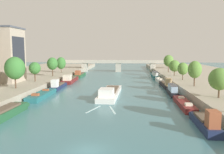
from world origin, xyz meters
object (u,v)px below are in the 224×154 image
(moored_boat_left_lone, at_px, (80,74))
(moored_boat_right_midway, at_px, (205,122))
(tree_right_second, at_px, (175,66))
(tree_right_end_of_row, at_px, (195,70))
(tree_right_third, at_px, (220,79))
(moored_boat_right_downstream, at_px, (159,80))
(moored_boat_right_gap_after, at_px, (155,75))
(barge_midriver, at_px, (110,93))
(tree_left_nearest, at_px, (15,68))
(moored_boat_right_end, at_px, (184,104))
(moored_boat_left_midway, at_px, (42,95))
(moored_boat_left_downstream, at_px, (58,86))
(tree_left_past_mid, at_px, (35,68))
(moored_boat_left_second, at_px, (70,79))
(tree_right_nearest, at_px, (183,69))
(tree_left_midway, at_px, (52,64))
(bridge_far, at_px, (118,64))
(tree_right_by_lamp, at_px, (169,61))
(tree_left_by_lamp, at_px, (61,63))
(moored_boat_right_second, at_px, (172,90))
(moored_boat_right_far, at_px, (166,84))

(moored_boat_left_lone, xyz_separation_m, moored_boat_right_midway, (31.32, -66.59, 0.13))
(tree_right_second, bearing_deg, tree_right_end_of_row, -89.92)
(tree_right_third, height_order, tree_right_second, tree_right_third)
(moored_boat_right_midway, height_order, moored_boat_right_downstream, moored_boat_right_midway)
(moored_boat_right_gap_after, bearing_deg, barge_midriver, -111.70)
(barge_midriver, height_order, tree_left_nearest, tree_left_nearest)
(moored_boat_right_end, distance_m, moored_boat_right_gap_after, 49.24)
(moored_boat_left_midway, relative_size, tree_left_nearest, 1.85)
(moored_boat_left_downstream, bearing_deg, tree_right_end_of_row, -9.24)
(tree_left_nearest, height_order, tree_right_second, tree_left_nearest)
(moored_boat_right_end, height_order, tree_left_past_mid, tree_left_past_mid)
(moored_boat_right_end, bearing_deg, tree_right_end_of_row, 67.23)
(moored_boat_left_second, bearing_deg, tree_right_nearest, -12.00)
(moored_boat_right_midway, height_order, moored_boat_right_end, moored_boat_right_midway)
(tree_left_midway, xyz_separation_m, bridge_far, (21.99, 41.89, -2.60))
(tree_right_third, bearing_deg, tree_left_past_mid, 154.28)
(tree_right_nearest, xyz_separation_m, tree_right_by_lamp, (0.26, 26.51, 1.30))
(moored_boat_left_lone, height_order, tree_left_nearest, tree_left_nearest)
(tree_left_past_mid, height_order, tree_right_second, tree_left_past_mid)
(bridge_far, bearing_deg, tree_right_second, -60.15)
(barge_midriver, distance_m, moored_boat_right_midway, 28.01)
(moored_boat_right_midway, relative_size, moored_boat_right_downstream, 1.00)
(tree_left_nearest, relative_size, tree_right_third, 1.32)
(moored_boat_left_midway, xyz_separation_m, tree_right_nearest, (37.56, 19.57, 4.94))
(barge_midriver, bearing_deg, bridge_far, 90.17)
(moored_boat_right_gap_after, bearing_deg, tree_right_by_lamp, 33.93)
(tree_left_nearest, distance_m, tree_right_end_of_row, 44.56)
(moored_boat_left_lone, relative_size, bridge_far, 0.25)
(moored_boat_left_midway, bearing_deg, tree_right_third, -12.12)
(tree_left_past_mid, xyz_separation_m, tree_left_midway, (0.79, 14.15, 0.55))
(moored_boat_right_midway, height_order, tree_right_by_lamp, tree_right_by_lamp)
(barge_midriver, distance_m, moored_boat_right_downstream, 31.79)
(barge_midriver, xyz_separation_m, tree_right_nearest, (21.48, 16.98, 4.69))
(tree_left_by_lamp, bearing_deg, moored_boat_right_second, -43.50)
(moored_boat_left_downstream, xyz_separation_m, moored_boat_left_second, (0.04, 14.64, 0.01))
(moored_boat_left_downstream, relative_size, tree_left_past_mid, 2.10)
(moored_boat_right_second, bearing_deg, moored_boat_right_end, -90.28)
(tree_right_nearest, bearing_deg, moored_boat_left_second, 168.00)
(moored_boat_right_downstream, relative_size, tree_left_by_lamp, 1.64)
(barge_midriver, height_order, moored_boat_right_midway, moored_boat_right_midway)
(tree_right_third, bearing_deg, moored_boat_right_gap_after, 97.05)
(moored_boat_left_second, height_order, moored_boat_right_far, moored_boat_right_far)
(moored_boat_right_second, bearing_deg, moored_boat_left_lone, 127.99)
(tree_left_nearest, height_order, tree_right_third, tree_left_nearest)
(moored_boat_right_far, bearing_deg, tree_right_third, -76.97)
(moored_boat_right_end, height_order, moored_boat_right_second, moored_boat_right_second)
(barge_midriver, xyz_separation_m, tree_right_end_of_row, (21.44, 4.21, 5.41))
(moored_boat_left_second, bearing_deg, moored_boat_right_downstream, 4.71)
(moored_boat_left_midway, xyz_separation_m, tree_left_by_lamp, (-7.01, 41.85, 5.33))
(moored_boat_left_midway, distance_m, tree_right_second, 49.45)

